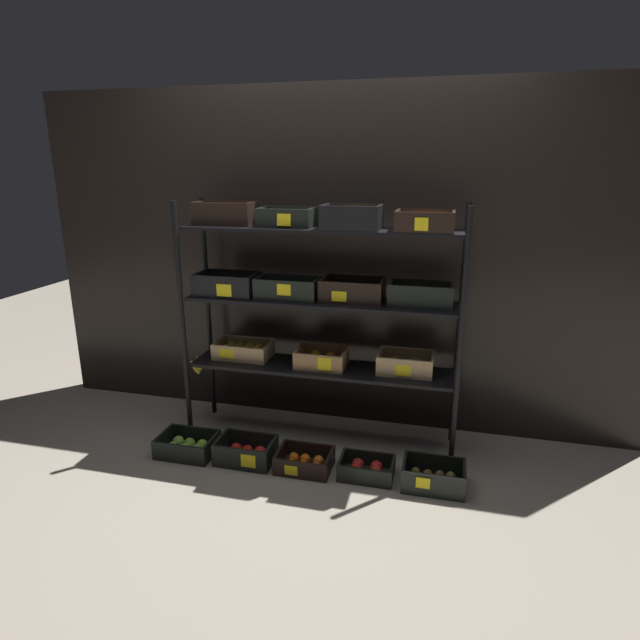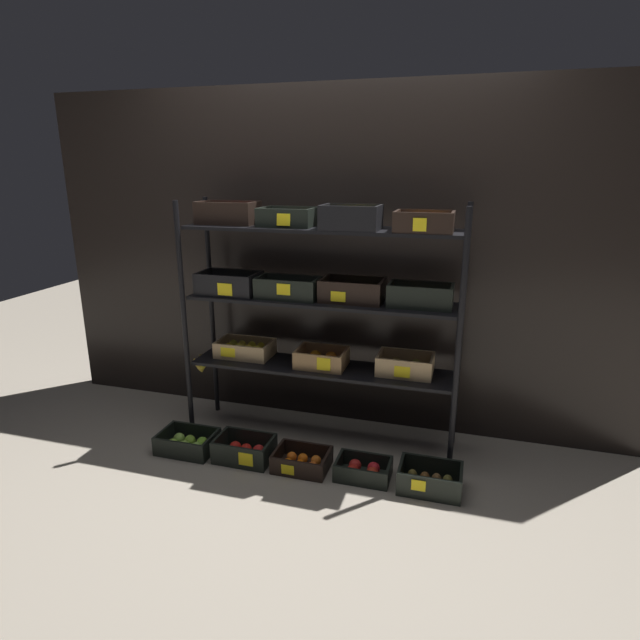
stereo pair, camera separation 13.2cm
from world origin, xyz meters
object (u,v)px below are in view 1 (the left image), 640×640
crate_ground_apple_red (246,453)px  crate_ground_kiwi (433,478)px  crate_ground_apple_green (188,446)px  crate_ground_right_apple_red (367,469)px  display_rack (317,294)px  crate_ground_tangerine (304,462)px

crate_ground_apple_red → crate_ground_kiwi: size_ratio=1.00×
crate_ground_apple_green → crate_ground_right_apple_red: crate_ground_apple_green is taller
display_rack → crate_ground_apple_red: 1.05m
crate_ground_tangerine → crate_ground_right_apple_red: size_ratio=1.03×
crate_ground_tangerine → crate_ground_kiwi: (0.74, -0.00, 0.01)m
crate_ground_apple_green → crate_ground_kiwi: crate_ground_kiwi is taller
crate_ground_apple_red → crate_ground_kiwi: bearing=0.0°
crate_ground_right_apple_red → crate_ground_kiwi: size_ratio=0.91×
crate_ground_apple_red → crate_ground_right_apple_red: size_ratio=1.10×
display_rack → crate_ground_apple_red: bearing=-132.2°
crate_ground_apple_green → crate_ground_kiwi: (1.48, 0.01, 0.00)m
crate_ground_apple_green → crate_ground_right_apple_red: (1.11, 0.02, -0.00)m
crate_ground_apple_green → display_rack: bearing=28.1°
display_rack → crate_ground_tangerine: display_rack is taller
display_rack → crate_ground_tangerine: bearing=-87.4°
crate_ground_tangerine → crate_ground_right_apple_red: crate_ground_tangerine is taller
crate_ground_tangerine → crate_ground_right_apple_red: bearing=1.7°
display_rack → crate_ground_apple_green: bearing=-151.9°
crate_ground_tangerine → crate_ground_kiwi: crate_ground_kiwi is taller
crate_ground_apple_green → crate_ground_right_apple_red: 1.11m
display_rack → crate_ground_right_apple_red: display_rack is taller
display_rack → crate_ground_apple_red: (-0.34, -0.38, -0.91)m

